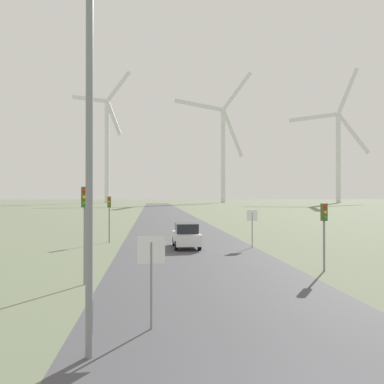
# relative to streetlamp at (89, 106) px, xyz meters

# --- Properties ---
(road_surface) EXTENTS (10.00, 240.00, 0.01)m
(road_surface) POSITION_rel_streetlamp_xyz_m (4.20, 43.36, -6.09)
(road_surface) COLOR #47474C
(road_surface) RESTS_ON ground
(streetlamp) EXTENTS (2.58, 0.32, 9.77)m
(streetlamp) POSITION_rel_streetlamp_xyz_m (0.00, 0.00, 0.00)
(streetlamp) COLOR gray
(streetlamp) RESTS_ON ground
(stop_sign_near) EXTENTS (0.81, 0.07, 2.72)m
(stop_sign_near) POSITION_rel_streetlamp_xyz_m (1.50, 1.77, -4.19)
(stop_sign_near) COLOR gray
(stop_sign_near) RESTS_ON ground
(stop_sign_far) EXTENTS (0.81, 0.07, 2.78)m
(stop_sign_far) POSITION_rel_streetlamp_xyz_m (8.99, 18.01, -4.14)
(stop_sign_far) COLOR gray
(stop_sign_far) RESTS_ON ground
(traffic_light_post_near_left) EXTENTS (0.28, 0.33, 4.29)m
(traffic_light_post_near_left) POSITION_rel_streetlamp_xyz_m (-1.41, 7.52, -2.96)
(traffic_light_post_near_left) COLOR gray
(traffic_light_post_near_left) RESTS_ON ground
(traffic_light_post_near_right) EXTENTS (0.28, 0.33, 3.49)m
(traffic_light_post_near_right) POSITION_rel_streetlamp_xyz_m (10.35, 9.13, -3.52)
(traffic_light_post_near_right) COLOR gray
(traffic_light_post_near_right) RESTS_ON ground
(traffic_light_post_mid_left) EXTENTS (0.28, 0.34, 3.79)m
(traffic_light_post_mid_left) POSITION_rel_streetlamp_xyz_m (-1.96, 22.09, -3.31)
(traffic_light_post_mid_left) COLOR gray
(traffic_light_post_mid_left) RESTS_ON ground
(car_approaching) EXTENTS (1.88, 4.13, 1.83)m
(car_approaching) POSITION_rel_streetlamp_xyz_m (4.07, 18.31, -5.18)
(car_approaching) COLOR white
(car_approaching) RESTS_ON ground
(wind_turbine_left) EXTENTS (28.42, 6.87, 62.69)m
(wind_turbine_left) POSITION_rel_streetlamp_xyz_m (-19.55, 171.86, 23.28)
(wind_turbine_left) COLOR silver
(wind_turbine_left) RESTS_ON ground
(wind_turbine_center) EXTENTS (39.08, 7.45, 65.12)m
(wind_turbine_center) POSITION_rel_streetlamp_xyz_m (36.10, 169.03, 22.58)
(wind_turbine_center) COLOR silver
(wind_turbine_center) RESTS_ON ground
(wind_turbine_right) EXTENTS (38.02, 4.79, 63.96)m
(wind_turbine_right) POSITION_rel_streetlamp_xyz_m (89.27, 158.53, 20.80)
(wind_turbine_right) COLOR silver
(wind_turbine_right) RESTS_ON ground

